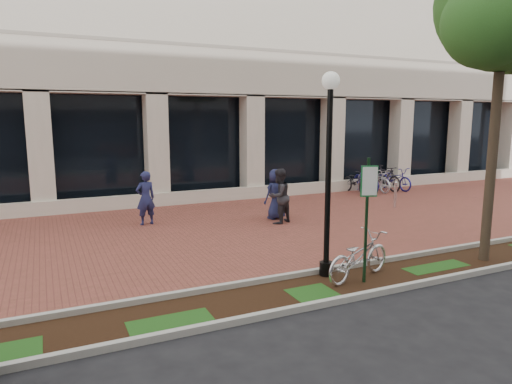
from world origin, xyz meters
name	(u,v)px	position (x,y,z in m)	size (l,w,h in m)	color
ground	(259,226)	(0.00, 0.00, 0.00)	(120.00, 120.00, 0.00)	black
brick_plaza	(259,226)	(0.00, 0.00, 0.01)	(40.00, 9.00, 0.01)	brown
planting_strip	(368,280)	(0.00, -5.25, 0.01)	(40.00, 1.50, 0.01)	black
curb_plaza_side	(346,266)	(0.00, -4.50, 0.06)	(40.00, 0.12, 0.12)	#ABAAA1
curb_street_side	(393,289)	(0.00, -6.00, 0.06)	(40.00, 0.12, 0.12)	#ABAAA1
parking_sign	(367,205)	(-0.18, -5.36, 1.61)	(0.34, 0.07, 2.55)	#14381C
lamppost	(329,164)	(-0.65, -4.66, 2.39)	(0.36, 0.36, 4.22)	black
street_tree	(505,12)	(3.37, -5.31, 5.58)	(3.51, 2.92, 7.23)	#4B3C2B
locked_bicycle	(359,256)	(-0.15, -5.10, 0.49)	(0.65, 1.86, 0.98)	silver
pedestrian_left	(146,198)	(-3.13, 1.64, 0.85)	(0.62, 0.40, 1.69)	navy
pedestrian_mid	(279,196)	(0.72, 0.06, 0.87)	(0.85, 0.66, 1.75)	#2A2A2F
pedestrian_right	(276,194)	(0.92, 0.66, 0.83)	(0.81, 0.53, 1.66)	#1C2046
bollard	(395,195)	(5.78, 0.42, 0.51)	(0.12, 0.12, 1.00)	silver
bike_rack_cluster	(376,179)	(7.65, 3.78, 0.55)	(3.11, 2.08, 1.17)	black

